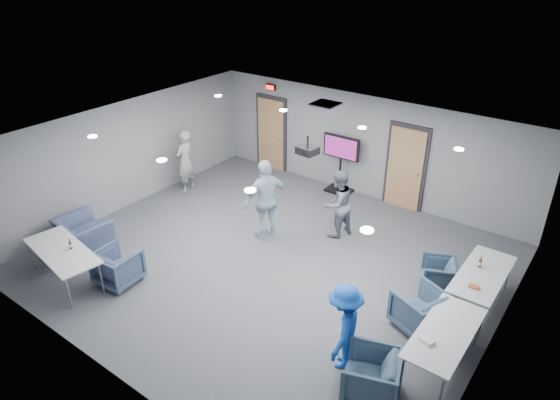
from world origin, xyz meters
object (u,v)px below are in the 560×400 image
Objects in this scene: person_c at (266,200)px; person_d at (344,327)px; table_right_a at (482,275)px; bottle_front at (70,245)px; chair_front_a at (118,267)px; table_right_b at (445,334)px; chair_front_b at (84,234)px; bottle_right at (480,263)px; chair_right_b at (420,310)px; table_front_left at (62,252)px; tv_stand at (341,161)px; chair_right_a at (439,275)px; chair_right_c at (371,376)px; projector at (307,150)px; person_b at (338,204)px; person_a at (185,161)px.

person_c reaches higher than person_d.
bottle_front is at bearing 120.53° from table_right_a.
bottle_front is at bearing 26.38° from chair_front_a.
chair_front_b is at bearing 99.44° from table_right_b.
chair_right_b is at bearing -111.37° from bottle_right.
chair_front_b is at bearing -101.32° from person_d.
chair_front_a is (-1.31, -3.12, -0.59)m from person_c.
table_front_left is at bearing -42.66° from chair_right_b.
tv_stand is at bearing 44.96° from table_right_b.
bottle_right reaches higher than chair_right_a.
person_d is 4.75m from chair_front_a.
chair_front_b is 0.69× the size of tv_stand.
bottle_front is (-5.43, -1.21, 0.06)m from person_d.
chair_right_c is 1.94× the size of projector.
person_d is 5.57m from bottle_front.
person_b is 2.30m from tv_stand.
bottle_front is (1.17, -4.19, -0.05)m from person_a.
person_a reaches higher than chair_right_b.
chair_right_b is 0.41× the size of table_front_left.
person_d reaches higher than chair_right_a.
bottle_right is at bearing 120.87° from person_c.
tv_stand is at bearing 150.67° from bottle_right.
person_b is 1.02× the size of tv_stand.
chair_front_a is (-5.33, -0.45, -0.01)m from chair_right_c.
person_c is 1.26× the size of person_d.
chair_right_a is 3.15m from chair_right_c.
table_right_a is at bearing -53.63° from bottle_right.
chair_front_a is at bearing -147.99° from bottle_right.
bottle_right is at bearing 36.37° from table_right_a.
chair_right_c is 5.35m from chair_front_a.
person_b is at bearing 54.24° from bottle_front.
person_b reaches higher than table_right_b.
chair_right_b is (4.02, -0.82, -0.58)m from person_c.
person_d is (2.12, -3.39, -0.06)m from person_b.
chair_right_b is 0.75× the size of chair_front_b.
table_right_b is at bearing -86.83° from bottle_right.
person_d is 6.75× the size of bottle_front.
person_c reaches higher than table_right_a.
chair_right_b is at bearing -18.33° from chair_right_a.
chair_right_b is 7.23m from chair_front_b.
person_b is 4.00m from person_d.
person_b is 4.26m from table_right_b.
table_front_left is at bearing -6.32° from person_c.
table_right_a is at bearing 59.68° from chair_right_a.
bottle_right is at bearing -150.78° from chair_front_b.
table_right_a is (3.42, -0.62, -0.13)m from person_b.
chair_right_b is 1.84m from chair_right_c.
table_right_b is (3.42, -2.52, -0.13)m from person_b.
person_b is 3.84× the size of projector.
projector is at bearing -73.09° from tv_stand.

